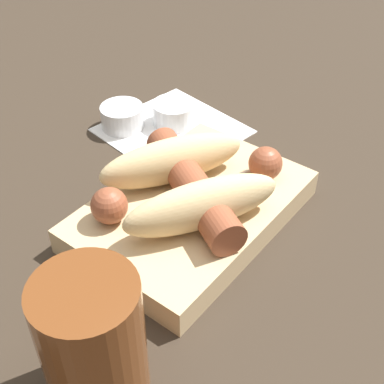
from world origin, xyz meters
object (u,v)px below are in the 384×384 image
object	(u,v)px
food_tray	(192,211)
drink_glass	(93,343)
bread_roll	(186,181)
condiment_cup_far	(122,118)
sausage	(191,183)
condiment_cup_near	(174,115)

from	to	relation	value
food_tray	drink_glass	bearing A→B (deg)	-162.50
bread_roll	drink_glass	world-z (taller)	drink_glass
condiment_cup_far	food_tray	bearing A→B (deg)	-115.49
sausage	condiment_cup_far	world-z (taller)	sausage
food_tray	drink_glass	distance (m)	0.20
food_tray	drink_glass	size ratio (longest dim) A/B	2.06
food_tray	condiment_cup_near	size ratio (longest dim) A/B	4.35
condiment_cup_far	drink_glass	xyz separation A→B (m)	(-0.27, -0.24, 0.04)
food_tray	sausage	xyz separation A→B (m)	(0.00, 0.00, 0.03)
food_tray	condiment_cup_near	xyz separation A→B (m)	(0.13, 0.13, -0.00)
condiment_cup_near	drink_glass	distance (m)	0.37
sausage	condiment_cup_far	distance (m)	0.19
condiment_cup_far	drink_glass	world-z (taller)	drink_glass
food_tray	drink_glass	xyz separation A→B (m)	(-0.19, -0.06, 0.04)
bread_roll	drink_glass	size ratio (longest dim) A/B	1.64
food_tray	condiment_cup_far	size ratio (longest dim) A/B	4.35
condiment_cup_far	sausage	bearing A→B (deg)	-115.20
sausage	drink_glass	bearing A→B (deg)	-161.88
condiment_cup_near	food_tray	bearing A→B (deg)	-134.89
drink_glass	condiment_cup_near	bearing A→B (deg)	30.85
bread_roll	condiment_cup_far	bearing A→B (deg)	62.89
sausage	food_tray	bearing A→B (deg)	-129.39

